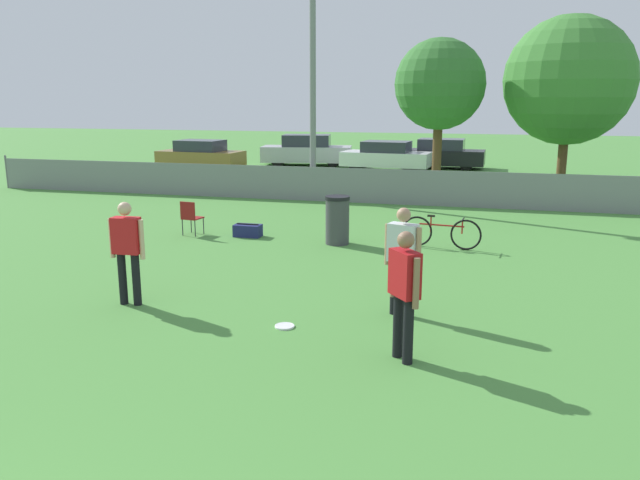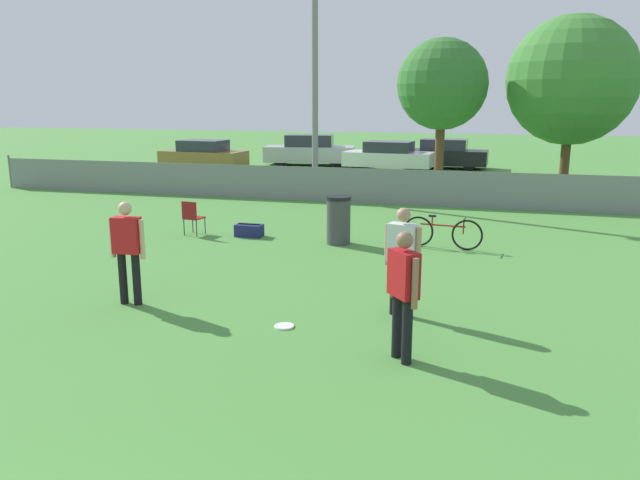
% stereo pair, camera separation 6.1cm
% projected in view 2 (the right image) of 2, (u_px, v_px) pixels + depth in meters
% --- Properties ---
extents(fence_backline, '(27.42, 0.07, 1.21)m').
position_uv_depth(fence_backline, '(373.00, 186.00, 19.66)').
color(fence_backline, gray).
rests_on(fence_backline, ground_plane).
extents(light_pole, '(0.90, 0.36, 7.73)m').
position_uv_depth(light_pole, '(315.00, 55.00, 19.75)').
color(light_pole, gray).
rests_on(light_pole, ground_plane).
extents(tree_near_pole, '(3.12, 3.12, 5.29)m').
position_uv_depth(tree_near_pole, '(442.00, 85.00, 21.40)').
color(tree_near_pole, brown).
rests_on(tree_near_pole, ground_plane).
extents(tree_far_right, '(4.32, 4.32, 6.00)m').
position_uv_depth(tree_far_right, '(572.00, 81.00, 20.99)').
color(tree_far_right, brown).
rests_on(tree_far_right, ground_plane).
extents(player_thrower_red, '(0.45, 0.48, 1.67)m').
position_uv_depth(player_thrower_red, '(403.00, 287.00, 7.70)').
color(player_thrower_red, black).
rests_on(player_thrower_red, ground_plane).
extents(player_defender_red, '(0.60, 0.24, 1.67)m').
position_uv_depth(player_defender_red, '(127.00, 245.00, 9.86)').
color(player_defender_red, black).
rests_on(player_defender_red, ground_plane).
extents(player_receiver_white, '(0.57, 0.35, 1.67)m').
position_uv_depth(player_receiver_white, '(402.00, 254.00, 9.34)').
color(player_receiver_white, black).
rests_on(player_receiver_white, ground_plane).
extents(frisbee_disc, '(0.29, 0.29, 0.03)m').
position_uv_depth(frisbee_disc, '(284.00, 326.00, 9.05)').
color(frisbee_disc, white).
rests_on(frisbee_disc, ground_plane).
extents(folding_chair_sideline, '(0.47, 0.47, 0.84)m').
position_uv_depth(folding_chair_sideline, '(192.00, 216.00, 15.07)').
color(folding_chair_sideline, '#333338').
rests_on(folding_chair_sideline, ground_plane).
extents(bicycle_sideline, '(1.75, 0.44, 0.73)m').
position_uv_depth(bicycle_sideline, '(443.00, 233.00, 13.77)').
color(bicycle_sideline, black).
rests_on(bicycle_sideline, ground_plane).
extents(trash_bin, '(0.56, 0.56, 1.10)m').
position_uv_depth(trash_bin, '(339.00, 220.00, 14.14)').
color(trash_bin, '#3F3F44').
rests_on(trash_bin, ground_plane).
extents(gear_bag_sideline, '(0.65, 0.36, 0.32)m').
position_uv_depth(gear_bag_sideline, '(249.00, 230.00, 14.99)').
color(gear_bag_sideline, navy).
rests_on(gear_bag_sideline, ground_plane).
extents(parked_car_tan, '(4.02, 1.96, 1.38)m').
position_uv_depth(parked_car_tan, '(204.00, 155.00, 28.99)').
color(parked_car_tan, black).
rests_on(parked_car_tan, ground_plane).
extents(parked_car_silver, '(4.63, 2.41, 1.51)m').
position_uv_depth(parked_car_silver, '(309.00, 151.00, 30.98)').
color(parked_car_silver, black).
rests_on(parked_car_silver, ground_plane).
extents(parked_car_white, '(4.15, 2.07, 1.35)m').
position_uv_depth(parked_car_white, '(389.00, 156.00, 28.62)').
color(parked_car_white, black).
rests_on(parked_car_white, ground_plane).
extents(parked_car_dark, '(4.10, 1.81, 1.39)m').
position_uv_depth(parked_car_dark, '(444.00, 154.00, 29.64)').
color(parked_car_dark, black).
rests_on(parked_car_dark, ground_plane).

